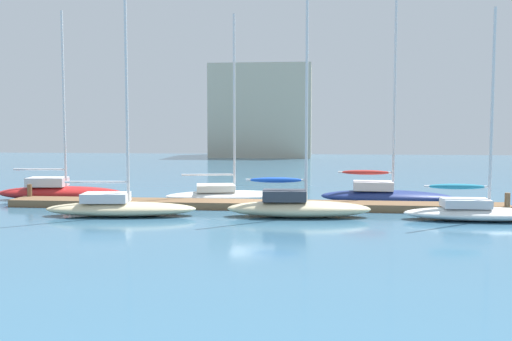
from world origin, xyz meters
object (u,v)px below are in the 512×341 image
Objects in this scene: sailboat_2 at (227,193)px; sailboat_4 at (384,193)px; sailboat_1 at (119,205)px; mooring_buoy_yellow at (384,189)px; sailboat_5 at (479,210)px; sailboat_0 at (59,190)px; harbor_building_distant at (262,111)px; sailboat_3 at (297,205)px.

sailboat_4 is (9.63, -0.32, 0.14)m from sailboat_2.
mooring_buoy_yellow is (14.84, 11.31, -0.22)m from sailboat_1.
sailboat_5 is at bearing -72.70° from mooring_buoy_yellow.
harbor_building_distant reaches higher than sailboat_0.
sailboat_2 is at bearing -154.98° from mooring_buoy_yellow.
sailboat_1 reaches higher than sailboat_3.
sailboat_4 reaches higher than sailboat_0.
sailboat_5 is (13.57, -6.10, 0.04)m from sailboat_2.
sailboat_2 is (10.63, 0.69, -0.14)m from sailboat_0.
sailboat_3 is (9.19, 0.60, 0.06)m from sailboat_1.
sailboat_1 is at bearing -179.30° from sailboat_3.
harbor_building_distant is at bearing 105.29° from mooring_buoy_yellow.
sailboat_4 is (20.26, 0.37, 0.00)m from sailboat_0.
sailboat_1 is at bearing -142.68° from mooring_buoy_yellow.
mooring_buoy_yellow is at bearing 86.74° from sailboat_4.
sailboat_3 is at bearing -2.27° from sailboat_1.
harbor_building_distant reaches higher than sailboat_3.
sailboat_1 is at bearing -92.24° from harbor_building_distant.
sailboat_2 is 14.88m from sailboat_5.
harbor_building_distant is (-2.40, 50.82, 6.19)m from sailboat_2.
sailboat_1 is at bearing -50.12° from sailboat_0.
sailboat_2 reaches higher than mooring_buoy_yellow.
sailboat_2 is at bearing -87.29° from harbor_building_distant.
sailboat_0 is at bearing 167.34° from sailboat_5.
sailboat_3 is 0.88× the size of sailboat_4.
sailboat_4 is at bearing -13.68° from sailboat_2.
sailboat_2 is 1.03× the size of sailboat_3.
sailboat_5 is 11.37m from mooring_buoy_yellow.
harbor_building_distant reaches higher than sailboat_4.
harbor_building_distant is (-12.59, 46.06, 6.32)m from mooring_buoy_yellow.
sailboat_4 is (5.09, 5.63, -0.00)m from sailboat_3.
sailboat_4 is 1.22× the size of sailboat_5.
sailboat_4 reaches higher than sailboat_5.
sailboat_0 is 20.27m from sailboat_4.
sailboat_0 is at bearing 129.56° from sailboat_1.
harbor_building_distant is (8.23, 51.51, 6.05)m from sailboat_0.
sailboat_0 reaches higher than mooring_buoy_yellow.
sailboat_2 is (4.65, 6.55, -0.09)m from sailboat_1.
sailboat_1 is 18.66m from mooring_buoy_yellow.
sailboat_4 is at bearing -4.66° from sailboat_0.
harbor_building_distant reaches higher than sailboat_2.
sailboat_1 is (5.98, -5.87, -0.05)m from sailboat_0.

